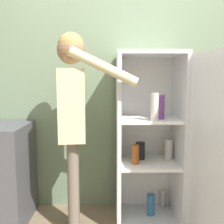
# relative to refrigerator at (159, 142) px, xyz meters

# --- Properties ---
(wall_back) EXTENTS (7.00, 0.06, 2.55)m
(wall_back) POSITION_rel_refrigerator_xyz_m (-0.28, 0.42, 0.48)
(wall_back) COLOR gray
(wall_back) RESTS_ON ground_plane
(refrigerator) EXTENTS (0.72, 1.15, 1.60)m
(refrigerator) POSITION_rel_refrigerator_xyz_m (0.00, 0.00, 0.00)
(refrigerator) COLOR silver
(refrigerator) RESTS_ON ground_plane
(person) EXTENTS (0.68, 0.51, 1.74)m
(person) POSITION_rel_refrigerator_xyz_m (-0.76, -0.10, 0.35)
(person) COLOR #726656
(person) RESTS_ON ground_plane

